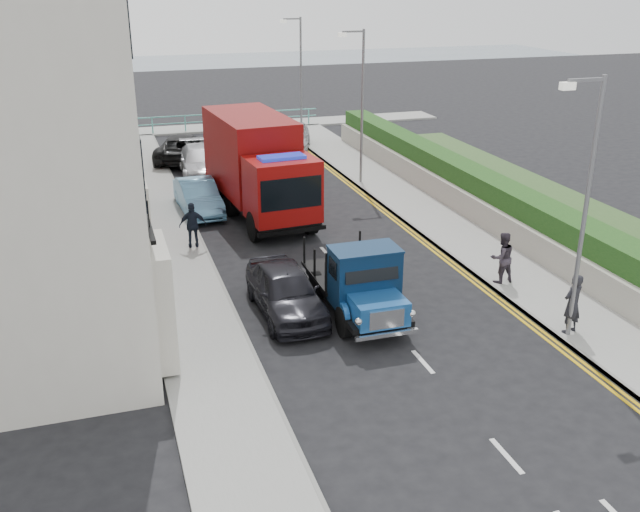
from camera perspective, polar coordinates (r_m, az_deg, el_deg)
The scene contains 22 objects.
ground at distance 20.13m, azimuth 5.80°, elevation -5.71°, with size 120.00×120.00×0.00m, color black.
pavement_west at distance 27.04m, azimuth -12.05°, elevation 1.35°, with size 2.40×38.00×0.12m, color gray.
pavement_east at distance 29.75m, azimuth 8.46°, elevation 3.46°, with size 2.60×38.00×0.12m, color gray.
promenade at distance 46.84m, azimuth -8.36°, elevation 10.12°, with size 30.00×2.50×0.12m, color gray.
sea_plane at distance 77.26m, azimuth -12.36°, elevation 14.28°, with size 120.00×120.00×0.00m, color slate.
terrace_west at distance 29.51m, azimuth -22.64°, elevation 16.08°, with size 6.31×30.20×14.25m.
garden_east at distance 30.37m, azimuth 11.82°, elevation 5.27°, with size 1.45×28.00×1.75m.
seafront_railing at distance 45.97m, azimuth -8.22°, elevation 10.57°, with size 13.00×0.08×1.11m.
lamp_near at distance 19.10m, azimuth 20.32°, elevation 4.43°, with size 1.23×0.18×7.00m.
lamp_mid at distance 32.87m, azimuth 3.21°, elevation 12.46°, with size 1.23×0.18×7.00m.
lamp_far at distance 42.28m, azimuth -1.70°, elevation 14.52°, with size 1.23×0.18×7.00m.
bedford_lorry at distance 20.03m, azimuth 3.40°, elevation -2.53°, with size 1.93×4.73×2.22m.
red_lorry at distance 28.95m, azimuth -5.06°, elevation 7.33°, with size 3.18×7.73×3.95m.
parked_car_front at distance 20.56m, azimuth -2.76°, elevation -2.78°, with size 1.71×4.24×1.45m, color black.
parked_car_mid at distance 29.84m, azimuth -9.72°, elevation 4.69°, with size 1.43×4.11×1.35m, color #5FA1CD.
parked_car_rear at distance 35.39m, azimuth -9.47°, elevation 7.45°, with size 2.03×5.00×1.45m, color silver.
seafront_car_left at distance 38.71m, azimuth -10.91°, elevation 8.53°, with size 2.34×5.07×1.41m, color black.
seafront_car_right at distance 40.32m, azimuth -2.21°, elevation 9.52°, with size 1.83×4.56×1.55m, color silver.
pedestrian_east_near at distance 20.34m, azimuth 19.55°, elevation -3.61°, with size 0.62×0.41×1.70m, color black.
pedestrian_east_far at distance 23.03m, azimuth 14.36°, elevation -0.11°, with size 0.80×0.62×1.65m, color #38303B.
pedestrian_west_near at distance 25.63m, azimuth -10.14°, elevation 2.45°, with size 0.96×0.40×1.64m, color black.
pedestrian_west_far at distance 30.99m, azimuth -14.56°, elevation 5.52°, with size 0.84×0.55×1.73m, color #382F28.
Camera 1 is at (-7.29, -16.36, 9.20)m, focal length 40.00 mm.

